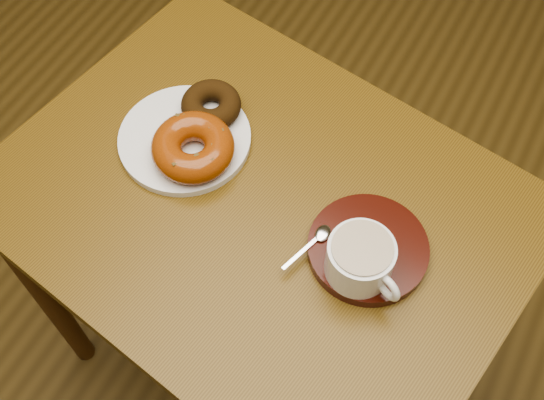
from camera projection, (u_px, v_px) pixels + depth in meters
The scene contains 7 objects.
cafe_table at pixel (261, 238), 1.10m from camera, with size 0.85×0.69×0.72m.
donut_plate at pixel (185, 139), 1.05m from camera, with size 0.20×0.20×0.01m, color white.
donut_cinnamon at pixel (211, 105), 1.06m from camera, with size 0.09×0.09×0.03m, color #301C09.
donut_caramel at pixel (193, 147), 1.01m from camera, with size 0.15×0.15×0.05m.
saucer at pixel (368, 249), 0.95m from camera, with size 0.17×0.17×0.02m, color #330D06.
coffee_cup at pixel (361, 259), 0.90m from camera, with size 0.12×0.09×0.06m.
teaspoon at pixel (318, 237), 0.95m from camera, with size 0.04×0.09×0.01m.
Camera 1 is at (0.40, -0.19, 1.58)m, focal length 45.00 mm.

